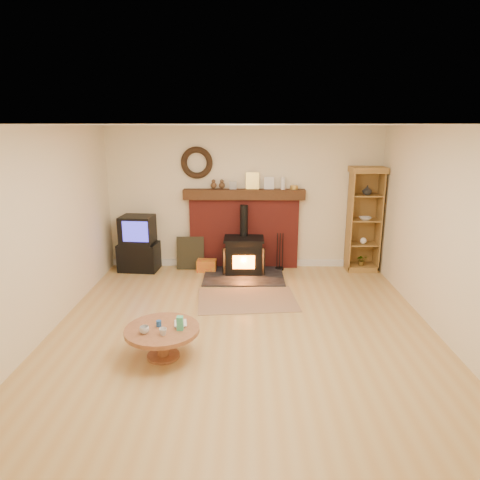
{
  "coord_description": "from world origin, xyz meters",
  "views": [
    {
      "loc": [
        0.03,
        -5.04,
        2.59
      ],
      "look_at": [
        -0.05,
        1.0,
        0.97
      ],
      "focal_mm": 32.0,
      "sensor_mm": 36.0,
      "label": 1
    }
  ],
  "objects_px": {
    "curio_cabinet": "(364,219)",
    "coffee_table": "(162,334)",
    "wood_stove": "(244,257)",
    "tv_unit": "(138,244)"
  },
  "relations": [
    {
      "from": "wood_stove",
      "to": "curio_cabinet",
      "type": "relative_size",
      "value": 0.74
    },
    {
      "from": "tv_unit",
      "to": "coffee_table",
      "type": "xyz_separation_m",
      "value": [
        1.02,
        -3.09,
        -0.19
      ]
    },
    {
      "from": "tv_unit",
      "to": "coffee_table",
      "type": "bearing_deg",
      "value": -71.79
    },
    {
      "from": "tv_unit",
      "to": "coffee_table",
      "type": "distance_m",
      "value": 3.26
    },
    {
      "from": "tv_unit",
      "to": "curio_cabinet",
      "type": "height_order",
      "value": "curio_cabinet"
    },
    {
      "from": "curio_cabinet",
      "to": "coffee_table",
      "type": "distance_m",
      "value": 4.48
    },
    {
      "from": "tv_unit",
      "to": "curio_cabinet",
      "type": "distance_m",
      "value": 4.13
    },
    {
      "from": "wood_stove",
      "to": "tv_unit",
      "type": "bearing_deg",
      "value": 174.09
    },
    {
      "from": "wood_stove",
      "to": "coffee_table",
      "type": "relative_size",
      "value": 1.64
    },
    {
      "from": "tv_unit",
      "to": "coffee_table",
      "type": "relative_size",
      "value": 1.19
    }
  ]
}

